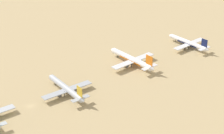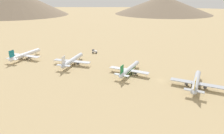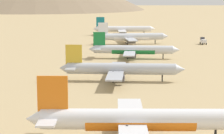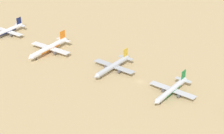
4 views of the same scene
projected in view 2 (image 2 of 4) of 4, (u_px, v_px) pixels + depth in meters
ground_plane at (160, 80)px, 146.94m from camera, size 1800.00×1800.00×0.00m
parked_jet_2 at (196, 82)px, 134.53m from camera, size 41.33×33.50×11.94m
parked_jet_3 at (129, 69)px, 158.05m from camera, size 40.08×32.46×11.59m
parked_jet_4 at (73, 60)px, 178.65m from camera, size 42.26×34.62×12.26m
parked_jet_5 at (25, 55)px, 195.00m from camera, size 42.81×34.87×12.34m
service_truck at (94, 51)px, 214.36m from camera, size 3.48×5.52×3.90m
desert_hill_0 at (163, 5)px, 644.83m from camera, size 309.10×309.10×57.26m
desert_hill_2 at (17, 3)px, 600.08m from camera, size 301.70×301.70×72.70m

